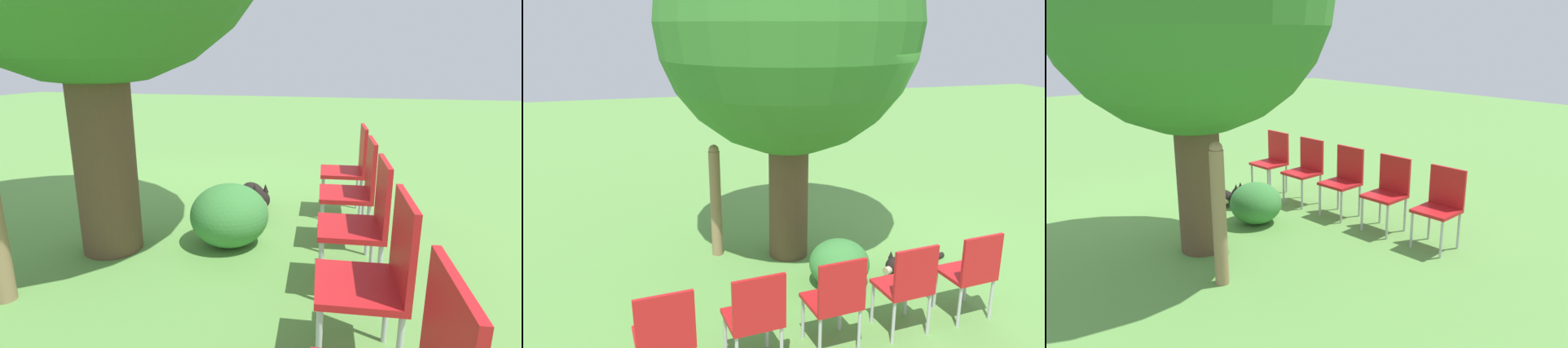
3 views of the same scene
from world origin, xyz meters
TOP-DOWN VIEW (x-y plane):
  - ground_plane at (0.00, 0.00)m, footprint 30.00×30.00m
  - oak_tree at (0.03, 1.12)m, footprint 2.95×2.95m
  - dog at (-0.88, -0.08)m, footprint 0.57×1.06m
  - fence_post at (0.27, 1.97)m, footprint 0.13×0.13m
  - red_chair_0 at (-1.85, -0.15)m, footprint 0.46×0.48m
  - red_chair_1 at (-1.91, 0.57)m, footprint 0.46×0.48m
  - red_chair_2 at (-1.98, 1.30)m, footprint 0.46×0.48m
  - red_chair_3 at (-2.04, 2.02)m, footprint 0.46×0.48m
  - red_chair_4 at (-2.10, 2.74)m, footprint 0.46×0.48m
  - low_shrub at (-0.90, 0.81)m, footprint 0.66×0.66m

SIDE VIEW (x-z plane):
  - ground_plane at x=0.00m, z-range 0.00..0.00m
  - dog at x=-0.88m, z-range -0.05..0.31m
  - low_shrub at x=-0.90m, z-range 0.00..0.53m
  - red_chair_0 at x=-1.85m, z-range 0.07..0.98m
  - red_chair_1 at x=-1.91m, z-range 0.07..0.98m
  - red_chair_2 at x=-1.98m, z-range 0.07..0.98m
  - red_chair_3 at x=-2.04m, z-range 0.07..0.98m
  - red_chair_4 at x=-2.10m, z-range 0.07..0.98m
  - fence_post at x=0.27m, z-range 0.01..1.42m
  - oak_tree at x=0.03m, z-range 0.63..4.90m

